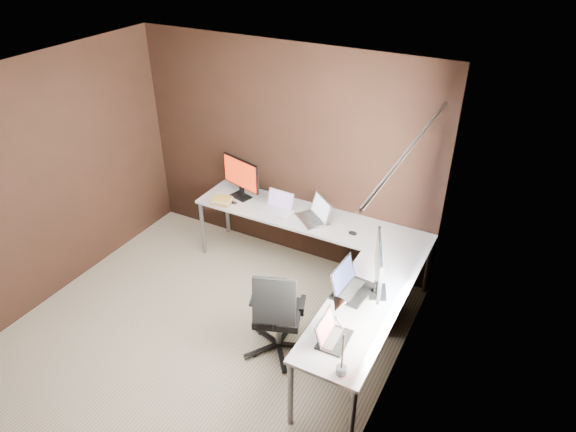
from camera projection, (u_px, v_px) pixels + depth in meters
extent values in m
cube|color=beige|center=(198.00, 339.00, 5.03)|extent=(3.60, 3.60, 0.00)
cube|color=white|center=(167.00, 89.00, 3.73)|extent=(3.60, 3.60, 0.00)
cube|color=black|center=(284.00, 155.00, 5.74)|extent=(3.60, 0.00, 2.50)
cube|color=black|center=(40.00, 186.00, 5.10)|extent=(0.00, 3.60, 2.50)
cube|color=black|center=(387.00, 298.00, 3.66)|extent=(0.00, 3.60, 2.50)
cube|color=white|center=(403.00, 249.00, 3.83)|extent=(0.00, 1.00, 1.30)
cube|color=#C04816|center=(361.00, 328.00, 3.40)|extent=(0.01, 0.35, 2.00)
cube|color=#C04816|center=(421.00, 225.00, 4.49)|extent=(0.01, 0.35, 2.00)
cylinder|color=slate|center=(412.00, 146.00, 3.41)|extent=(0.02, 1.90, 0.02)
cube|color=white|center=(310.00, 218.00, 5.60)|extent=(2.65, 0.60, 0.03)
cube|color=white|center=(361.00, 310.00, 4.34)|extent=(0.60, 1.65, 0.03)
cylinder|color=slate|center=(203.00, 228.00, 6.11)|extent=(0.05, 0.05, 0.70)
cylinder|color=slate|center=(227.00, 208.00, 6.50)|extent=(0.05, 0.05, 0.70)
cylinder|color=slate|center=(290.00, 394.00, 4.05)|extent=(0.05, 0.05, 0.70)
cylinder|color=slate|center=(352.00, 420.00, 3.84)|extent=(0.05, 0.05, 0.70)
cylinder|color=slate|center=(428.00, 266.00, 5.47)|extent=(0.05, 0.05, 0.70)
cube|color=white|center=(379.00, 293.00, 5.17)|extent=(0.42, 0.50, 0.60)
cube|color=black|center=(241.00, 196.00, 5.97)|extent=(0.27, 0.21, 0.01)
cube|color=black|center=(242.00, 191.00, 5.95)|extent=(0.06, 0.05, 0.11)
cube|color=black|center=(241.00, 173.00, 5.83)|extent=(0.54, 0.17, 0.35)
cube|color=red|center=(240.00, 174.00, 5.82)|extent=(0.50, 0.14, 0.32)
cube|color=black|center=(378.00, 292.00, 4.51)|extent=(0.22, 0.27, 0.01)
cube|color=black|center=(376.00, 286.00, 4.48)|extent=(0.05, 0.06, 0.10)
cube|color=black|center=(378.00, 264.00, 4.36)|extent=(0.24, 0.58, 0.38)
cube|color=#244E9F|center=(380.00, 264.00, 4.35)|extent=(0.21, 0.54, 0.35)
cube|color=white|center=(277.00, 211.00, 5.69)|extent=(0.33, 0.24, 0.02)
cube|color=white|center=(281.00, 199.00, 5.70)|extent=(0.32, 0.08, 0.20)
cube|color=#8660A1|center=(280.00, 200.00, 5.69)|extent=(0.28, 0.06, 0.17)
cube|color=silver|center=(312.00, 219.00, 5.54)|extent=(0.45, 0.44, 0.02)
cube|color=silver|center=(321.00, 208.00, 5.51)|extent=(0.33, 0.29, 0.23)
cube|color=silver|center=(320.00, 208.00, 5.51)|extent=(0.29, 0.25, 0.20)
cube|color=black|center=(353.00, 291.00, 4.52)|extent=(0.31, 0.41, 0.02)
cube|color=black|center=(343.00, 275.00, 4.50)|extent=(0.10, 0.40, 0.25)
cube|color=#151A35|center=(343.00, 275.00, 4.50)|extent=(0.09, 0.35, 0.21)
cube|color=black|center=(334.00, 340.00, 4.01)|extent=(0.23, 0.32, 0.02)
cube|color=black|center=(325.00, 327.00, 3.99)|extent=(0.07, 0.31, 0.19)
cube|color=#CE5362|center=(326.00, 327.00, 3.99)|extent=(0.06, 0.27, 0.16)
cube|color=tan|center=(222.00, 203.00, 5.84)|extent=(0.23, 0.19, 0.02)
cube|color=gold|center=(222.00, 201.00, 5.83)|extent=(0.22, 0.19, 0.02)
cube|color=beige|center=(222.00, 200.00, 5.82)|extent=(0.24, 0.21, 0.02)
cube|color=gold|center=(222.00, 199.00, 5.82)|extent=(0.23, 0.20, 0.01)
ellipsoid|color=black|center=(234.00, 203.00, 5.83)|extent=(0.08, 0.05, 0.03)
ellipsoid|color=black|center=(353.00, 233.00, 5.29)|extent=(0.11, 0.09, 0.04)
cylinder|color=slate|center=(341.00, 370.00, 3.72)|extent=(0.08, 0.08, 0.06)
cylinder|color=slate|center=(343.00, 351.00, 3.62)|extent=(0.02, 0.02, 0.32)
cylinder|color=slate|center=(339.00, 323.00, 3.55)|extent=(0.02, 0.18, 0.24)
cone|color=slate|center=(337.00, 306.00, 3.58)|extent=(0.10, 0.13, 0.13)
cylinder|color=slate|center=(278.00, 329.00, 4.83)|extent=(0.05, 0.05, 0.34)
cube|color=black|center=(278.00, 313.00, 4.73)|extent=(0.53, 0.53, 0.07)
cube|color=black|center=(274.00, 301.00, 4.40)|extent=(0.39, 0.23, 0.45)
cylinder|color=black|center=(323.00, 351.00, 4.70)|extent=(0.31, 0.31, 0.29)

